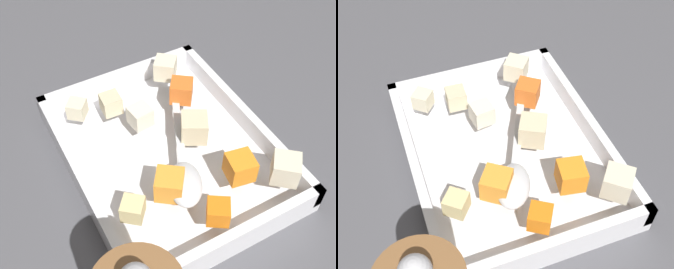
# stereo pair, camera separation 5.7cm
# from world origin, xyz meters

# --- Properties ---
(ground_plane) EXTENTS (4.00, 4.00, 0.00)m
(ground_plane) POSITION_xyz_m (0.00, 0.00, 0.00)
(ground_plane) COLOR #4C4C51
(baking_dish) EXTENTS (0.32, 0.26, 0.05)m
(baking_dish) POSITION_xyz_m (-0.01, 0.01, 0.01)
(baking_dish) COLOR silver
(baking_dish) RESTS_ON ground_plane
(carrot_chunk_mid_left) EXTENTS (0.04, 0.04, 0.03)m
(carrot_chunk_mid_left) POSITION_xyz_m (-0.07, 0.06, 0.06)
(carrot_chunk_mid_left) COLOR orange
(carrot_chunk_mid_left) RESTS_ON baking_dish
(carrot_chunk_rim_edge) EXTENTS (0.04, 0.04, 0.03)m
(carrot_chunk_rim_edge) POSITION_xyz_m (0.12, -0.00, 0.06)
(carrot_chunk_rim_edge) COLOR orange
(carrot_chunk_rim_edge) RESTS_ON baking_dish
(carrot_chunk_front_center) EXTENTS (0.05, 0.05, 0.03)m
(carrot_chunk_front_center) POSITION_xyz_m (0.06, -0.03, 0.06)
(carrot_chunk_front_center) COLOR orange
(carrot_chunk_front_center) RESTS_ON baking_dish
(carrot_chunk_near_right) EXTENTS (0.04, 0.04, 0.03)m
(carrot_chunk_near_right) POSITION_xyz_m (0.08, 0.06, 0.06)
(carrot_chunk_near_right) COLOR orange
(carrot_chunk_near_right) RESTS_ON baking_dish
(potato_chunk_back_center) EXTENTS (0.04, 0.04, 0.03)m
(potato_chunk_back_center) POSITION_xyz_m (-0.12, 0.07, 0.06)
(potato_chunk_back_center) COLOR beige
(potato_chunk_back_center) RESTS_ON baking_dish
(potato_chunk_heap_top) EXTENTS (0.03, 0.03, 0.02)m
(potato_chunk_heap_top) POSITION_xyz_m (0.07, -0.08, 0.06)
(potato_chunk_heap_top) COLOR #E0CC89
(potato_chunk_heap_top) RESTS_ON baking_dish
(potato_chunk_corner_se) EXTENTS (0.05, 0.05, 0.03)m
(potato_chunk_corner_se) POSITION_xyz_m (0.00, 0.04, 0.06)
(potato_chunk_corner_se) COLOR beige
(potato_chunk_corner_se) RESTS_ON baking_dish
(potato_chunk_far_left) EXTENTS (0.03, 0.03, 0.02)m
(potato_chunk_far_left) POSITION_xyz_m (-0.11, -0.08, 0.06)
(potato_chunk_far_left) COLOR beige
(potato_chunk_far_left) RESTS_ON baking_dish
(potato_chunk_corner_sw) EXTENTS (0.03, 0.03, 0.03)m
(potato_chunk_corner_sw) POSITION_xyz_m (-0.10, -0.03, 0.06)
(potato_chunk_corner_sw) COLOR beige
(potato_chunk_corner_sw) RESTS_ON baking_dish
(parsnip_chunk_heap_side) EXTENTS (0.05, 0.05, 0.03)m
(parsnip_chunk_heap_side) POSITION_xyz_m (0.11, 0.10, 0.06)
(parsnip_chunk_heap_side) COLOR beige
(parsnip_chunk_heap_side) RESTS_ON baking_dish
(parsnip_chunk_corner_ne) EXTENTS (0.03, 0.03, 0.03)m
(parsnip_chunk_corner_ne) POSITION_xyz_m (-0.06, -0.01, 0.06)
(parsnip_chunk_corner_ne) COLOR silver
(parsnip_chunk_corner_ne) RESTS_ON baking_dish
(serving_spoon) EXTENTS (0.21, 0.11, 0.02)m
(serving_spoon) POSITION_xyz_m (0.05, -0.01, 0.05)
(serving_spoon) COLOR silver
(serving_spoon) RESTS_ON baking_dish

